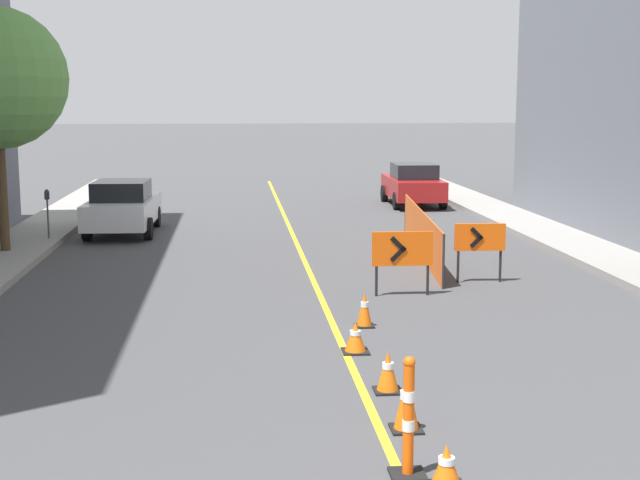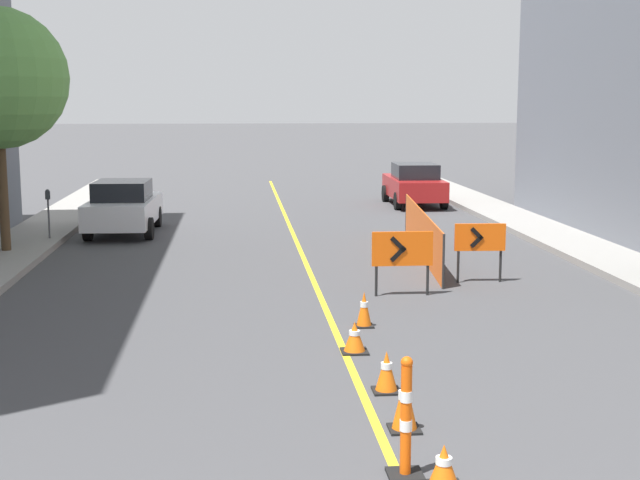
{
  "view_description": "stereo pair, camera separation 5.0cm",
  "coord_description": "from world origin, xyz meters",
  "px_view_note": "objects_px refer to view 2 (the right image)",
  "views": [
    {
      "loc": [
        -1.71,
        -3.3,
        3.93
      ],
      "look_at": [
        0.09,
        15.24,
        1.0
      ],
      "focal_mm": 50.0,
      "sensor_mm": 36.0,
      "label": 1
    },
    {
      "loc": [
        -1.66,
        -3.3,
        3.93
      ],
      "look_at": [
        0.09,
        15.24,
        1.0
      ],
      "focal_mm": 50.0,
      "sensor_mm": 36.0,
      "label": 2
    }
  ],
  "objects_px": {
    "traffic_cone_third": "(405,403)",
    "traffic_cone_second": "(444,468)",
    "arrow_barricade_secondary": "(480,240)",
    "parked_car_curb_near": "(124,207)",
    "arrow_barricade_primary": "(402,251)",
    "traffic_cone_fourth": "(386,372)",
    "delineator_post_front": "(406,424)",
    "parked_car_curb_mid": "(414,184)",
    "parking_meter_far_curb": "(48,204)",
    "traffic_cone_fifth": "(355,337)",
    "traffic_cone_farthest": "(364,309)"
  },
  "relations": [
    {
      "from": "traffic_cone_fifth",
      "to": "arrow_barricade_secondary",
      "type": "relative_size",
      "value": 0.38
    },
    {
      "from": "traffic_cone_fifth",
      "to": "arrow_barricade_secondary",
      "type": "xyz_separation_m",
      "value": [
        3.43,
        5.17,
        0.69
      ]
    },
    {
      "from": "traffic_cone_fifth",
      "to": "parked_car_curb_near",
      "type": "relative_size",
      "value": 0.11
    },
    {
      "from": "parked_car_curb_mid",
      "to": "parking_meter_far_curb",
      "type": "bearing_deg",
      "value": -144.39
    },
    {
      "from": "traffic_cone_fourth",
      "to": "parking_meter_far_curb",
      "type": "xyz_separation_m",
      "value": [
        -7.16,
        13.36,
        0.84
      ]
    },
    {
      "from": "parked_car_curb_mid",
      "to": "delineator_post_front",
      "type": "bearing_deg",
      "value": -100.16
    },
    {
      "from": "traffic_cone_fourth",
      "to": "parked_car_curb_mid",
      "type": "height_order",
      "value": "parked_car_curb_mid"
    },
    {
      "from": "traffic_cone_fourth",
      "to": "delineator_post_front",
      "type": "bearing_deg",
      "value": -95.47
    },
    {
      "from": "traffic_cone_third",
      "to": "arrow_barricade_primary",
      "type": "bearing_deg",
      "value": 79.67
    },
    {
      "from": "traffic_cone_fifth",
      "to": "parking_meter_far_curb",
      "type": "xyz_separation_m",
      "value": [
        -6.98,
        11.41,
        0.88
      ]
    },
    {
      "from": "parked_car_curb_near",
      "to": "parking_meter_far_curb",
      "type": "relative_size",
      "value": 3.22
    },
    {
      "from": "arrow_barricade_primary",
      "to": "parked_car_curb_near",
      "type": "relative_size",
      "value": 0.3
    },
    {
      "from": "traffic_cone_fifth",
      "to": "delineator_post_front",
      "type": "bearing_deg",
      "value": -91.03
    },
    {
      "from": "traffic_cone_second",
      "to": "parked_car_curb_near",
      "type": "height_order",
      "value": "parked_car_curb_near"
    },
    {
      "from": "traffic_cone_fifth",
      "to": "parked_car_curb_near",
      "type": "xyz_separation_m",
      "value": [
        -5.16,
        13.2,
        0.56
      ]
    },
    {
      "from": "traffic_cone_fourth",
      "to": "arrow_barricade_secondary",
      "type": "distance_m",
      "value": 7.84
    },
    {
      "from": "traffic_cone_second",
      "to": "traffic_cone_fourth",
      "type": "distance_m",
      "value": 3.1
    },
    {
      "from": "traffic_cone_farthest",
      "to": "parked_car_curb_mid",
      "type": "xyz_separation_m",
      "value": [
        4.47,
        17.88,
        0.49
      ]
    },
    {
      "from": "traffic_cone_second",
      "to": "delineator_post_front",
      "type": "xyz_separation_m",
      "value": [
        -0.33,
        0.36,
        0.34
      ]
    },
    {
      "from": "arrow_barricade_secondary",
      "to": "parked_car_curb_mid",
      "type": "distance_m",
      "value": 14.36
    },
    {
      "from": "traffic_cone_fifth",
      "to": "arrow_barricade_secondary",
      "type": "distance_m",
      "value": 6.24
    },
    {
      "from": "delineator_post_front",
      "to": "arrow_barricade_secondary",
      "type": "bearing_deg",
      "value": 70.39
    },
    {
      "from": "parking_meter_far_curb",
      "to": "traffic_cone_fifth",
      "type": "bearing_deg",
      "value": -58.57
    },
    {
      "from": "traffic_cone_second",
      "to": "traffic_cone_third",
      "type": "xyz_separation_m",
      "value": [
        -0.09,
        1.67,
        0.11
      ]
    },
    {
      "from": "traffic_cone_fourth",
      "to": "parked_car_curb_near",
      "type": "distance_m",
      "value": 16.06
    },
    {
      "from": "traffic_cone_fourth",
      "to": "traffic_cone_fifth",
      "type": "relative_size",
      "value": 1.16
    },
    {
      "from": "arrow_barricade_secondary",
      "to": "parking_meter_far_curb",
      "type": "bearing_deg",
      "value": 152.57
    },
    {
      "from": "traffic_cone_fourth",
      "to": "traffic_cone_farthest",
      "type": "bearing_deg",
      "value": 86.76
    },
    {
      "from": "parked_car_curb_near",
      "to": "parked_car_curb_mid",
      "type": "relative_size",
      "value": 1.0
    },
    {
      "from": "traffic_cone_fourth",
      "to": "traffic_cone_second",
      "type": "bearing_deg",
      "value": -88.81
    },
    {
      "from": "traffic_cone_third",
      "to": "delineator_post_front",
      "type": "xyz_separation_m",
      "value": [
        -0.24,
        -1.31,
        0.23
      ]
    },
    {
      "from": "traffic_cone_third",
      "to": "traffic_cone_second",
      "type": "bearing_deg",
      "value": -87.03
    },
    {
      "from": "traffic_cone_farthest",
      "to": "traffic_cone_fourth",
      "type": "bearing_deg",
      "value": -93.24
    },
    {
      "from": "traffic_cone_farthest",
      "to": "arrow_barricade_secondary",
      "type": "xyz_separation_m",
      "value": [
        3.05,
        3.59,
        0.62
      ]
    },
    {
      "from": "traffic_cone_fourth",
      "to": "traffic_cone_third",
      "type": "bearing_deg",
      "value": -90.89
    },
    {
      "from": "traffic_cone_fifth",
      "to": "parking_meter_far_curb",
      "type": "height_order",
      "value": "parking_meter_far_curb"
    },
    {
      "from": "traffic_cone_second",
      "to": "traffic_cone_fifth",
      "type": "xyz_separation_m",
      "value": [
        -0.24,
        5.05,
        0.01
      ]
    },
    {
      "from": "arrow_barricade_primary",
      "to": "parked_car_curb_mid",
      "type": "height_order",
      "value": "parked_car_curb_mid"
    },
    {
      "from": "traffic_cone_farthest",
      "to": "delineator_post_front",
      "type": "height_order",
      "value": "delineator_post_front"
    },
    {
      "from": "parking_meter_far_curb",
      "to": "arrow_barricade_secondary",
      "type": "bearing_deg",
      "value": -30.99
    },
    {
      "from": "arrow_barricade_primary",
      "to": "parked_car_curb_mid",
      "type": "xyz_separation_m",
      "value": [
        3.35,
        15.46,
        -0.12
      ]
    },
    {
      "from": "traffic_cone_farthest",
      "to": "parked_car_curb_near",
      "type": "distance_m",
      "value": 12.88
    },
    {
      "from": "traffic_cone_fifth",
      "to": "parked_car_curb_mid",
      "type": "distance_m",
      "value": 20.06
    },
    {
      "from": "traffic_cone_fifth",
      "to": "traffic_cone_fourth",
      "type": "bearing_deg",
      "value": -84.74
    },
    {
      "from": "traffic_cone_third",
      "to": "parking_meter_far_curb",
      "type": "distance_m",
      "value": 16.44
    },
    {
      "from": "parked_car_curb_mid",
      "to": "parking_meter_far_curb",
      "type": "xyz_separation_m",
      "value": [
        -11.83,
        -8.04,
        0.32
      ]
    },
    {
      "from": "arrow_barricade_secondary",
      "to": "parking_meter_far_curb",
      "type": "xyz_separation_m",
      "value": [
        -10.4,
        6.25,
        0.19
      ]
    },
    {
      "from": "traffic_cone_second",
      "to": "traffic_cone_third",
      "type": "relative_size",
      "value": 0.69
    },
    {
      "from": "parked_car_curb_near",
      "to": "traffic_cone_third",
      "type": "bearing_deg",
      "value": -70.32
    },
    {
      "from": "arrow_barricade_secondary",
      "to": "parked_car_curb_near",
      "type": "relative_size",
      "value": 0.3
    }
  ]
}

